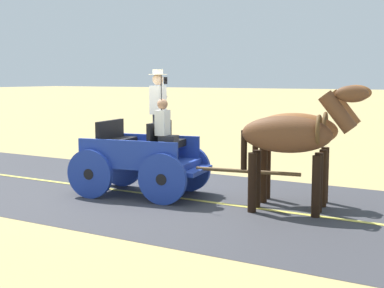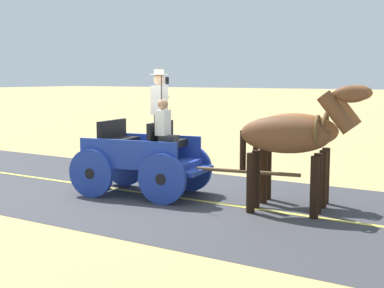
# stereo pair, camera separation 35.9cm
# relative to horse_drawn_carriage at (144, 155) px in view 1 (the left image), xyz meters

# --- Properties ---
(ground_plane) EXTENTS (200.00, 200.00, 0.00)m
(ground_plane) POSITION_rel_horse_drawn_carriage_xyz_m (-0.07, -0.08, -0.82)
(ground_plane) COLOR tan
(road_surface) EXTENTS (5.48, 160.00, 0.01)m
(road_surface) POSITION_rel_horse_drawn_carriage_xyz_m (-0.07, -0.08, -0.81)
(road_surface) COLOR #38383D
(road_surface) RESTS_ON ground
(road_centre_stripe) EXTENTS (0.12, 160.00, 0.00)m
(road_centre_stripe) POSITION_rel_horse_drawn_carriage_xyz_m (-0.07, -0.08, -0.81)
(road_centre_stripe) COLOR #DBCC4C
(road_centre_stripe) RESTS_ON road_surface
(horse_drawn_carriage) EXTENTS (1.79, 4.51, 2.50)m
(horse_drawn_carriage) POSITION_rel_horse_drawn_carriage_xyz_m (0.00, 0.00, 0.00)
(horse_drawn_carriage) COLOR #1E3899
(horse_drawn_carriage) RESTS_ON ground
(horse_near_side) EXTENTS (0.88, 2.15, 2.21)m
(horse_near_side) POSITION_rel_horse_drawn_carriage_xyz_m (-0.90, 2.92, 0.51)
(horse_near_side) COLOR brown
(horse_near_side) RESTS_ON ground
(horse_off_side) EXTENTS (0.87, 2.15, 2.21)m
(horse_off_side) POSITION_rel_horse_drawn_carriage_xyz_m (-0.10, 3.05, 0.51)
(horse_off_side) COLOR brown
(horse_off_side) RESTS_ON ground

